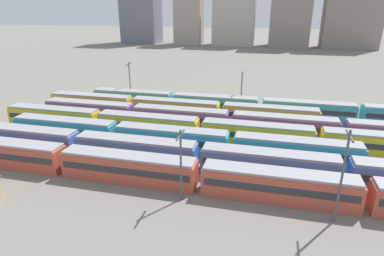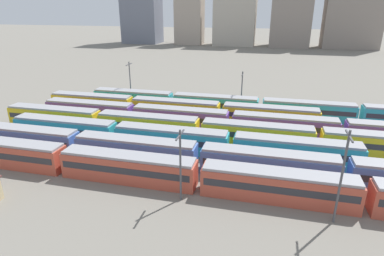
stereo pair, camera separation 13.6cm
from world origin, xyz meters
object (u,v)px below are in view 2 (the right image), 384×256
Objects in this scene: train_track_3 at (318,140)px; train_track_6 at (260,107)px; train_track_2 at (171,139)px; train_track_5 at (175,109)px; train_track_4 at (284,126)px; train_track_0 at (278,185)px; catenary_pole_2 at (180,162)px; catenary_pole_1 at (242,89)px; catenary_pole_0 at (342,174)px; catenary_pole_3 at (130,80)px; train_track_1 at (345,173)px.

train_track_6 is (-9.57, 15.60, 0.00)m from train_track_3.
train_track_2 is 24.47m from train_track_6.
train_track_5 is (-3.93, 15.60, 0.00)m from train_track_2.
train_track_4 is at bearing -13.66° from train_track_5.
catenary_pole_2 is at bearing -166.22° from train_track_0.
train_track_4 is at bearing 86.78° from train_track_0.
train_track_2 is 6.49× the size of catenary_pole_1.
train_track_2 is 20.33m from train_track_4.
catenary_pole_0 is 1.18× the size of catenary_pole_2.
train_track_4 is 9.72× the size of catenary_pole_3.
train_track_1 is 13.08× the size of catenary_pole_1.
catenary_pole_3 is at bearing 154.92° from train_track_3.
catenary_pole_1 is at bearing 110.06° from catenary_pole_0.
train_track_0 and train_track_1 have the same top height.
catenary_pole_3 is at bearing 145.29° from train_track_1.
train_track_4 is at bearing -21.09° from catenary_pole_3.
train_track_2 is 5.79× the size of catenary_pole_3.
catenary_pole_2 is at bearing -95.27° from catenary_pole_1.
train_track_0 is at bearing -83.78° from train_track_6.
train_track_2 is 16.09m from train_track_5.
catenary_pole_1 is 0.97× the size of catenary_pole_2.
catenary_pole_0 reaches higher than train_track_6.
train_track_6 is 5.94m from catenary_pole_1.
catenary_pole_0 reaches higher than train_track_2.
catenary_pole_0 is (26.11, -28.97, 3.90)m from train_track_5.
catenary_pole_0 reaches higher than train_track_0.
train_track_5 is 6.28× the size of catenary_pole_2.
train_track_0 is 35.10m from catenary_pole_1.
catenary_pole_1 is (-15.94, 28.93, 2.92)m from train_track_1.
catenary_pole_1 reaches higher than train_track_1.
catenary_pole_0 is 1.09× the size of catenary_pole_3.
train_track_1 is at bearing 32.14° from train_track_0.
catenary_pole_0 is 1.22× the size of catenary_pole_1.
catenary_pole_1 is 37.00m from catenary_pole_2.
train_track_6 is 8.41× the size of catenary_pole_2.
train_track_2 is 5.31× the size of catenary_pole_0.
catenary_pole_0 is at bearing -90.88° from train_track_3.
train_track_5 is at bearing 132.02° from catenary_pole_0.
train_track_1 is 10.61m from train_track_3.
train_track_3 and train_track_6 have the same top height.
catenary_pole_2 is 0.92× the size of catenary_pole_3.
catenary_pole_2 is at bearing -157.75° from train_track_1.
train_track_1 and train_track_4 have the same top height.
train_track_4 is 8.91× the size of catenary_pole_0.
train_track_1 is 21.12m from catenary_pole_2.
train_track_1 is 35.29m from train_track_5.
train_track_2 is at bearing 111.75° from catenary_pole_2.
train_track_6 is at bearing 17.18° from train_track_5.
catenary_pole_2 is at bearing 179.14° from catenary_pole_0.
catenary_pole_1 is (-8.84, 13.33, 2.92)m from train_track_4.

